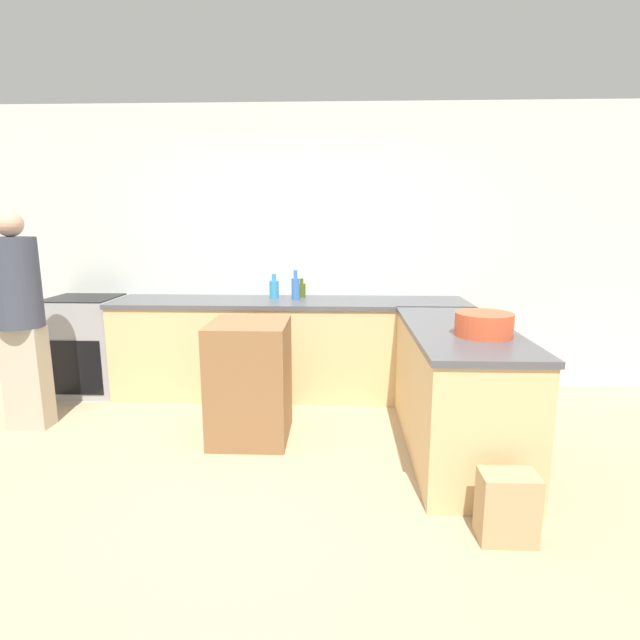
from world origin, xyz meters
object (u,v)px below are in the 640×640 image
at_px(olive_oil_bottle, 302,290).
at_px(water_bottle_blue, 296,288).
at_px(range_oven, 87,345).
at_px(mixing_bowl, 484,324).
at_px(person_by_range, 20,313).
at_px(dish_soap_bottle, 274,289).
at_px(island_table, 250,380).
at_px(paper_bag, 507,507).

relative_size(olive_oil_bottle, water_bottle_blue, 0.65).
relative_size(range_oven, mixing_bowl, 2.52).
bearing_deg(person_by_range, water_bottle_blue, 23.60).
distance_m(mixing_bowl, water_bottle_blue, 1.95).
distance_m(range_oven, dish_soap_bottle, 1.89).
bearing_deg(olive_oil_bottle, water_bottle_blue, -105.95).
xyz_separation_m(olive_oil_bottle, dish_soap_bottle, (-0.26, -0.08, 0.02)).
height_order(mixing_bowl, olive_oil_bottle, olive_oil_bottle).
xyz_separation_m(island_table, paper_bag, (1.53, -1.21, -0.26)).
relative_size(range_oven, island_table, 1.02).
xyz_separation_m(range_oven, dish_soap_bottle, (1.81, 0.09, 0.54)).
distance_m(water_bottle_blue, person_by_range, 2.24).
bearing_deg(paper_bag, mixing_bowl, 86.18).
distance_m(range_oven, person_by_range, 1.00).
height_order(island_table, water_bottle_blue, water_bottle_blue).
xyz_separation_m(range_oven, island_table, (1.76, -1.00, -0.01)).
distance_m(island_table, water_bottle_blue, 1.19).
distance_m(olive_oil_bottle, water_bottle_blue, 0.17).
xyz_separation_m(range_oven, olive_oil_bottle, (2.06, 0.17, 0.52)).
bearing_deg(water_bottle_blue, mixing_bowl, -47.24).
bearing_deg(mixing_bowl, dish_soap_bottle, 135.47).
relative_size(range_oven, paper_bag, 2.49).
xyz_separation_m(olive_oil_bottle, water_bottle_blue, (-0.04, -0.16, 0.04)).
xyz_separation_m(range_oven, water_bottle_blue, (2.02, 0.02, 0.56)).
height_order(person_by_range, paper_bag, person_by_range).
relative_size(mixing_bowl, olive_oil_bottle, 2.02).
distance_m(mixing_bowl, dish_soap_bottle, 2.16).
relative_size(dish_soap_bottle, person_by_range, 0.14).
bearing_deg(dish_soap_bottle, olive_oil_bottle, 17.36).
bearing_deg(dish_soap_bottle, person_by_range, -152.14).
bearing_deg(olive_oil_bottle, island_table, -104.59).
bearing_deg(range_oven, person_by_range, -92.25).
bearing_deg(olive_oil_bottle, paper_bag, -62.68).
bearing_deg(paper_bag, island_table, 141.86).
xyz_separation_m(island_table, water_bottle_blue, (0.26, 1.02, 0.57)).
relative_size(dish_soap_bottle, paper_bag, 0.63).
bearing_deg(water_bottle_blue, person_by_range, -156.40).
height_order(range_oven, mixing_bowl, mixing_bowl).
xyz_separation_m(island_table, olive_oil_bottle, (0.31, 1.17, 0.53)).
xyz_separation_m(olive_oil_bottle, paper_bag, (1.23, -2.38, -0.79)).
distance_m(olive_oil_bottle, dish_soap_bottle, 0.27).
xyz_separation_m(water_bottle_blue, paper_bag, (1.27, -2.22, -0.83)).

